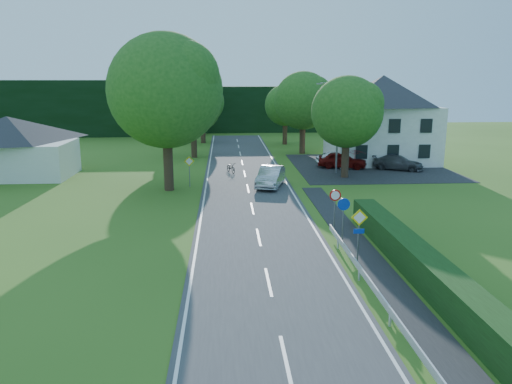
{
  "coord_description": "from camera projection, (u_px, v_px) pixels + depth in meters",
  "views": [
    {
      "loc": [
        -1.76,
        -13.4,
        8.39
      ],
      "look_at": [
        0.17,
        16.77,
        1.42
      ],
      "focal_mm": 35.0,
      "sensor_mm": 36.0,
      "label": 1
    }
  ],
  "objects": [
    {
      "name": "tree_right_back",
      "position": [
        285.0,
        115.0,
        63.17
      ],
      "size": [
        6.2,
        6.2,
        7.56
      ],
      "primitive_type": null,
      "color": "#225519",
      "rests_on": "ground"
    },
    {
      "name": "moving_car",
      "position": [
        271.0,
        177.0,
        38.92
      ],
      "size": [
        2.84,
        5.01,
        1.56
      ],
      "primitive_type": "imported",
      "rotation": [
        0.0,
        0.0,
        -0.27
      ],
      "color": "silver",
      "rests_on": "road"
    },
    {
      "name": "sign_priority_right",
      "position": [
        359.0,
        226.0,
        22.65
      ],
      "size": [
        0.78,
        0.09,
        2.59
      ],
      "color": "slate",
      "rests_on": "ground"
    },
    {
      "name": "treeline_right",
      "position": [
        285.0,
        109.0,
        78.92
      ],
      "size": [
        30.0,
        5.0,
        7.0
      ],
      "primitive_type": "cube",
      "color": "black",
      "rests_on": "ground"
    },
    {
      "name": "parasol",
      "position": [
        355.0,
        160.0,
        46.12
      ],
      "size": [
        2.56,
        2.59,
        1.84
      ],
      "primitive_type": "imported",
      "rotation": [
        0.0,
        0.0,
        0.33
      ],
      "color": "#AF0E29",
      "rests_on": "parking_pad"
    },
    {
      "name": "parking_pad",
      "position": [
        368.0,
        167.0,
        47.86
      ],
      "size": [
        14.0,
        16.0,
        0.04
      ],
      "primitive_type": "cube",
      "color": "black",
      "rests_on": "ground"
    },
    {
      "name": "line_edge_left",
      "position": [
        203.0,
        202.0,
        34.26
      ],
      "size": [
        0.12,
        80.0,
        0.01
      ],
      "primitive_type": "cube",
      "color": "white",
      "rests_on": "road"
    },
    {
      "name": "streetlight",
      "position": [
        336.0,
        123.0,
        43.7
      ],
      "size": [
        2.03,
        0.18,
        8.0
      ],
      "color": "slate",
      "rests_on": "ground"
    },
    {
      "name": "sign_roundabout",
      "position": [
        343.0,
        211.0,
        25.6
      ],
      "size": [
        0.64,
        0.08,
        2.37
      ],
      "color": "slate",
      "rests_on": "ground"
    },
    {
      "name": "tree_right_far",
      "position": [
        303.0,
        113.0,
        55.28
      ],
      "size": [
        7.4,
        7.4,
        9.09
      ],
      "primitive_type": null,
      "color": "#225519",
      "rests_on": "ground"
    },
    {
      "name": "guardrail",
      "position": [
        424.0,
        366.0,
        14.21
      ],
      "size": [
        0.12,
        26.0,
        0.69
      ],
      "primitive_type": null,
      "color": "silver",
      "rests_on": "ground"
    },
    {
      "name": "treeline_left",
      "position": [
        44.0,
        108.0,
        72.68
      ],
      "size": [
        44.0,
        6.0,
        8.0
      ],
      "primitive_type": "cube",
      "color": "black",
      "rests_on": "ground"
    },
    {
      "name": "ground",
      "position": [
        286.0,
        362.0,
        15.02
      ],
      "size": [
        160.0,
        160.0,
        0.0
      ],
      "primitive_type": "plane",
      "color": "#39611B",
      "rests_on": "ground"
    },
    {
      "name": "hedge_right",
      "position": [
        497.0,
        336.0,
        15.28
      ],
      "size": [
        1.2,
        30.0,
        1.3
      ],
      "primitive_type": "cube",
      "color": "#193210",
      "rests_on": "ground"
    },
    {
      "name": "parked_car_red",
      "position": [
        342.0,
        160.0,
        46.88
      ],
      "size": [
        4.82,
        3.03,
        1.53
      ],
      "primitive_type": "imported",
      "rotation": [
        0.0,
        0.0,
        1.28
      ],
      "color": "maroon",
      "rests_on": "parking_pad"
    },
    {
      "name": "parked_car_silver_a",
      "position": [
        337.0,
        160.0,
        47.77
      ],
      "size": [
        4.05,
        1.54,
        1.32
      ],
      "primitive_type": "imported",
      "rotation": [
        0.0,
        0.0,
        1.61
      ],
      "color": "#A9A9AD",
      "rests_on": "parking_pad"
    },
    {
      "name": "tree_main",
      "position": [
        166.0,
        113.0,
        36.68
      ],
      "size": [
        9.4,
        9.4,
        11.64
      ],
      "primitive_type": null,
      "color": "#225519",
      "rests_on": "ground"
    },
    {
      "name": "sign_speed_limit",
      "position": [
        335.0,
        200.0,
        27.51
      ],
      "size": [
        0.64,
        0.11,
        2.37
      ],
      "color": "slate",
      "rests_on": "ground"
    },
    {
      "name": "parked_car_silver_b",
      "position": [
        401.0,
        157.0,
        48.88
      ],
      "size": [
        5.79,
        4.09,
        1.47
      ],
      "primitive_type": "imported",
      "rotation": [
        0.0,
        0.0,
        1.92
      ],
      "color": "#AAA9B0",
      "rests_on": "parking_pad"
    },
    {
      "name": "tree_left_far",
      "position": [
        193.0,
        117.0,
        52.65
      ],
      "size": [
        7.0,
        7.0,
        8.58
      ],
      "primitive_type": null,
      "color": "#225519",
      "rests_on": "ground"
    },
    {
      "name": "footpath",
      "position": [
        421.0,
        325.0,
        17.27
      ],
      "size": [
        1.5,
        44.0,
        0.04
      ],
      "primitive_type": "cube",
      "color": "black",
      "rests_on": "ground"
    },
    {
      "name": "tree_right_mid",
      "position": [
        346.0,
        127.0,
        41.82
      ],
      "size": [
        7.0,
        7.0,
        8.58
      ],
      "primitive_type": null,
      "color": "#225519",
      "rests_on": "ground"
    },
    {
      "name": "road",
      "position": [
        251.0,
        201.0,
        34.47
      ],
      "size": [
        7.0,
        80.0,
        0.04
      ],
      "primitive_type": "cube",
      "color": "#3A3B3D",
      "rests_on": "ground"
    },
    {
      "name": "sign_priority_left",
      "position": [
        189.0,
        165.0,
        38.65
      ],
      "size": [
        0.78,
        0.09,
        2.44
      ],
      "color": "slate",
      "rests_on": "ground"
    },
    {
      "name": "parked_car_grey",
      "position": [
        398.0,
        163.0,
        46.09
      ],
      "size": [
        4.87,
        3.75,
        1.31
      ],
      "primitive_type": "imported",
      "rotation": [
        0.0,
        0.0,
        1.08
      ],
      "color": "#4A4A4F",
      "rests_on": "parking_pad"
    },
    {
      "name": "motorcycle",
      "position": [
        231.0,
        167.0,
        44.67
      ],
      "size": [
        1.21,
        1.87,
        0.93
      ],
      "primitive_type": "imported",
      "rotation": [
        0.0,
        0.0,
        0.37
      ],
      "color": "black",
      "rests_on": "road"
    },
    {
      "name": "house_white",
      "position": [
        381.0,
        118.0,
        49.92
      ],
      "size": [
        10.6,
        8.4,
        8.6
      ],
      "color": "silver",
      "rests_on": "ground"
    },
    {
      "name": "line_centre",
      "position": [
        251.0,
        201.0,
        34.46
      ],
      "size": [
        0.12,
        80.0,
        0.01
      ],
      "primitive_type": null,
      "color": "white",
      "rests_on": "road"
    },
    {
      "name": "tree_left_back",
      "position": [
        203.0,
        112.0,
        64.41
      ],
      "size": [
        6.6,
        6.6,
        8.07
      ],
      "primitive_type": null,
      "color": "#225519",
      "rests_on": "ground"
    },
    {
      "name": "bungalow_left",
      "position": [
        9.0,
        146.0,
        42.35
      ],
      "size": [
        11.0,
        6.5,
        5.2
      ],
      "color": "silver",
      "rests_on": "ground"
    },
    {
      "name": "line_edge_right",
      "position": [
        297.0,
        200.0,
        34.67
      ],
      "size": [
        0.12,
        80.0,
        0.01
      ],
      "primitive_type": "cube",
      "color": "white",
      "rests_on": "road"
    }
  ]
}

